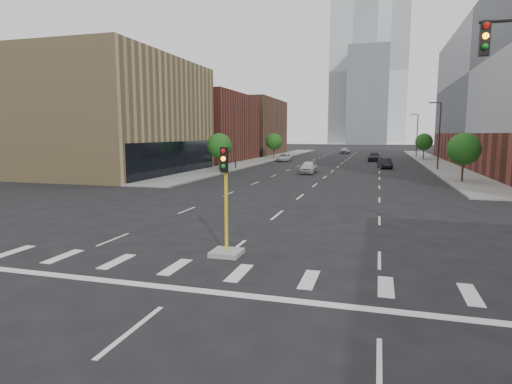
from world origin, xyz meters
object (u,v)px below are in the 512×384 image
at_px(car_near_left, 309,167).
at_px(car_mid_right, 385,163).
at_px(car_deep_right, 375,157).
at_px(car_distant, 345,151).
at_px(median_traffic_signal, 226,232).
at_px(car_far_left, 284,158).

bearing_deg(car_near_left, car_mid_right, 48.84).
height_order(car_near_left, car_deep_right, car_deep_right).
height_order(car_deep_right, car_distant, car_deep_right).
bearing_deg(car_distant, median_traffic_signal, -81.14).
bearing_deg(median_traffic_signal, car_far_left, 100.03).
bearing_deg(car_distant, car_near_left, -82.81).
xyz_separation_m(car_mid_right, car_far_left, (-17.24, 11.52, -0.05)).
bearing_deg(car_far_left, car_near_left, -72.26).
height_order(car_mid_right, car_distant, car_distant).
relative_size(car_mid_right, car_deep_right, 0.82).
xyz_separation_m(median_traffic_signal, car_far_left, (-10.50, 59.39, -0.29)).
bearing_deg(car_far_left, median_traffic_signal, -81.87).
relative_size(median_traffic_signal, car_deep_right, 0.81).
bearing_deg(car_deep_right, car_far_left, -161.39).
distance_m(car_far_left, car_deep_right, 16.35).
distance_m(median_traffic_signal, car_distant, 92.55).
xyz_separation_m(car_far_left, car_deep_right, (15.65, 4.71, 0.10)).
xyz_separation_m(car_deep_right, car_distant, (-7.47, 28.42, -0.00)).
bearing_deg(median_traffic_signal, car_distant, 91.43).
bearing_deg(median_traffic_signal, car_mid_right, 81.99).
bearing_deg(car_deep_right, car_near_left, -104.05).
bearing_deg(car_near_left, car_deep_right, 73.66).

